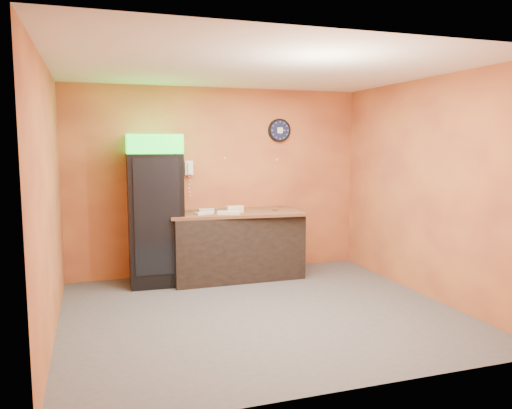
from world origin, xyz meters
name	(u,v)px	position (x,y,z in m)	size (l,w,h in m)	color
floor	(261,312)	(0.00, 0.00, 0.00)	(4.50, 4.50, 0.00)	#47474C
back_wall	(219,181)	(0.00, 2.00, 1.40)	(4.50, 0.02, 2.80)	orange
left_wall	(49,201)	(-2.25, 0.00, 1.40)	(0.02, 4.00, 2.80)	orange
right_wall	(426,188)	(2.25, 0.00, 1.40)	(0.02, 4.00, 2.80)	orange
ceiling	(261,68)	(0.00, 0.00, 2.80)	(4.50, 4.00, 0.02)	white
beverage_cooler	(156,212)	(-1.00, 1.60, 1.02)	(0.76, 0.77, 2.09)	black
prep_counter	(235,246)	(0.14, 1.58, 0.47)	(1.89, 0.84, 0.94)	black
wall_clock	(279,130)	(0.98, 1.97, 2.17)	(0.36, 0.06, 0.36)	black
wall_phone	(189,168)	(-0.46, 1.95, 1.61)	(0.12, 0.10, 0.21)	white
butcher_paper	(235,213)	(0.14, 1.58, 0.96)	(1.92, 0.91, 0.04)	brown
sub_roll_stack	(235,209)	(0.10, 1.43, 1.03)	(0.24, 0.10, 0.10)	beige
wrapped_sandwich_left	(204,213)	(-0.35, 1.41, 1.00)	(0.25, 0.10, 0.04)	beige
wrapped_sandwich_mid	(229,213)	(-0.03, 1.32, 1.01)	(0.31, 0.12, 0.04)	beige
wrapped_sandwich_right	(208,210)	(-0.23, 1.69, 1.00)	(0.28, 0.11, 0.04)	beige
kitchen_tool	(216,210)	(-0.14, 1.59, 1.01)	(0.06, 0.06, 0.06)	silver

